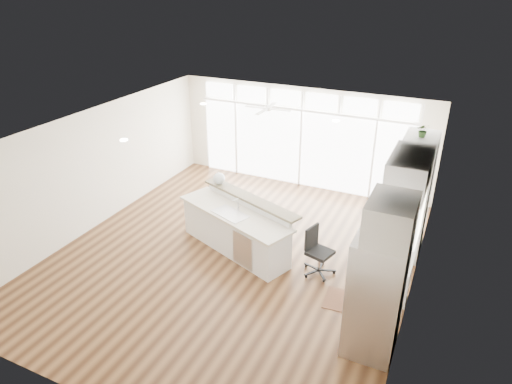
% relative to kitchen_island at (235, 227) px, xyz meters
% --- Properties ---
extents(floor, '(7.00, 8.00, 0.02)m').
position_rel_kitchen_island_xyz_m(floor, '(0.09, -0.22, -0.55)').
color(floor, '#422614').
rests_on(floor, ground).
extents(ceiling, '(7.00, 8.00, 0.02)m').
position_rel_kitchen_island_xyz_m(ceiling, '(0.09, -0.22, 2.16)').
color(ceiling, white).
rests_on(ceiling, wall_back).
extents(wall_back, '(7.00, 0.04, 2.70)m').
position_rel_kitchen_island_xyz_m(wall_back, '(0.09, 3.78, 0.81)').
color(wall_back, silver).
rests_on(wall_back, floor).
extents(wall_front, '(7.00, 0.04, 2.70)m').
position_rel_kitchen_island_xyz_m(wall_front, '(0.09, -4.22, 0.81)').
color(wall_front, silver).
rests_on(wall_front, floor).
extents(wall_left, '(0.04, 8.00, 2.70)m').
position_rel_kitchen_island_xyz_m(wall_left, '(-3.41, -0.22, 0.81)').
color(wall_left, silver).
rests_on(wall_left, floor).
extents(wall_right, '(0.04, 8.00, 2.70)m').
position_rel_kitchen_island_xyz_m(wall_right, '(3.59, -0.22, 0.81)').
color(wall_right, silver).
rests_on(wall_right, floor).
extents(glass_wall, '(5.80, 0.06, 2.08)m').
position_rel_kitchen_island_xyz_m(glass_wall, '(0.09, 3.72, 0.51)').
color(glass_wall, white).
rests_on(glass_wall, wall_back).
extents(transom_row, '(5.90, 0.06, 0.40)m').
position_rel_kitchen_island_xyz_m(transom_row, '(0.09, 3.72, 1.84)').
color(transom_row, white).
rests_on(transom_row, wall_back).
extents(desk_window, '(0.04, 0.85, 0.85)m').
position_rel_kitchen_island_xyz_m(desk_window, '(3.55, 0.08, 1.01)').
color(desk_window, silver).
rests_on(desk_window, wall_right).
extents(ceiling_fan, '(1.16, 1.16, 0.32)m').
position_rel_kitchen_island_xyz_m(ceiling_fan, '(-0.41, 2.58, 1.94)').
color(ceiling_fan, white).
rests_on(ceiling_fan, ceiling).
extents(recessed_lights, '(3.40, 3.00, 0.02)m').
position_rel_kitchen_island_xyz_m(recessed_lights, '(0.09, -0.02, 2.14)').
color(recessed_lights, white).
rests_on(recessed_lights, ceiling).
extents(oven_cabinet, '(0.64, 1.20, 2.50)m').
position_rel_kitchen_island_xyz_m(oven_cabinet, '(3.26, 1.58, 0.71)').
color(oven_cabinet, white).
rests_on(oven_cabinet, floor).
extents(desk_nook, '(0.72, 1.30, 0.76)m').
position_rel_kitchen_island_xyz_m(desk_nook, '(3.22, 0.08, -0.16)').
color(desk_nook, white).
rests_on(desk_nook, floor).
extents(upper_cabinets, '(0.64, 1.30, 0.64)m').
position_rel_kitchen_island_xyz_m(upper_cabinets, '(3.26, 0.08, 1.81)').
color(upper_cabinets, white).
rests_on(upper_cabinets, wall_right).
extents(refrigerator, '(0.76, 0.90, 2.00)m').
position_rel_kitchen_island_xyz_m(refrigerator, '(3.20, -1.57, 0.46)').
color(refrigerator, silver).
rests_on(refrigerator, floor).
extents(fridge_cabinet, '(0.64, 0.90, 0.60)m').
position_rel_kitchen_island_xyz_m(fridge_cabinet, '(3.26, -1.57, 1.76)').
color(fridge_cabinet, white).
rests_on(fridge_cabinet, wall_right).
extents(framed_photos, '(0.06, 0.22, 0.80)m').
position_rel_kitchen_island_xyz_m(framed_photos, '(3.55, 0.70, 0.86)').
color(framed_photos, black).
rests_on(framed_photos, wall_right).
extents(kitchen_island, '(2.93, 1.95, 1.09)m').
position_rel_kitchen_island_xyz_m(kitchen_island, '(0.00, 0.00, 0.00)').
color(kitchen_island, white).
rests_on(kitchen_island, floor).
extents(rug, '(0.95, 0.72, 0.01)m').
position_rel_kitchen_island_xyz_m(rug, '(2.67, -0.68, -0.54)').
color(rug, '#3C1F13').
rests_on(rug, floor).
extents(office_chair, '(0.61, 0.59, 0.97)m').
position_rel_kitchen_island_xyz_m(office_chair, '(1.88, -0.07, -0.06)').
color(office_chair, black).
rests_on(office_chair, floor).
extents(fishbowl, '(0.35, 0.35, 0.27)m').
position_rel_kitchen_island_xyz_m(fishbowl, '(-0.74, 0.71, 0.68)').
color(fishbowl, silver).
rests_on(fishbowl, kitchen_island).
extents(monitor, '(0.12, 0.48, 0.40)m').
position_rel_kitchen_island_xyz_m(monitor, '(3.14, 0.08, 0.41)').
color(monitor, black).
rests_on(monitor, desk_nook).
extents(keyboard, '(0.17, 0.34, 0.02)m').
position_rel_kitchen_island_xyz_m(keyboard, '(2.97, 0.08, 0.22)').
color(keyboard, silver).
rests_on(keyboard, desk_nook).
extents(potted_plant, '(0.26, 0.28, 0.21)m').
position_rel_kitchen_island_xyz_m(potted_plant, '(3.26, 1.58, 2.06)').
color(potted_plant, '#3A632A').
rests_on(potted_plant, oven_cabinet).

